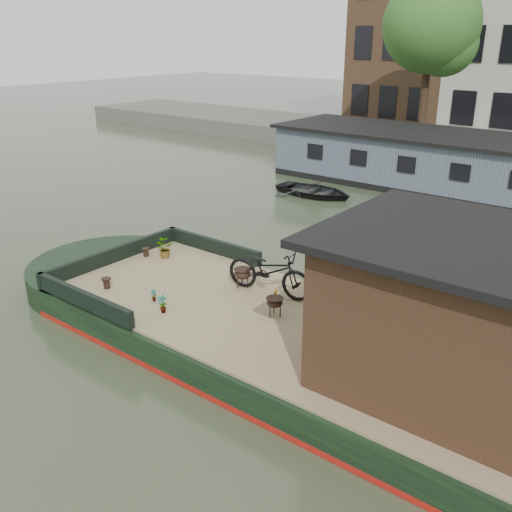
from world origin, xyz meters
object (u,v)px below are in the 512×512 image
Objects in this scene: brazier_front at (275,307)px; dinghy at (314,187)px; bicycle at (269,271)px; potted_plant_a at (162,304)px; cabin at (457,312)px; brazier_rear at (243,278)px.

dinghy is at bearing 118.92° from brazier_front.
potted_plant_a is at bearing 144.00° from bicycle.
cabin is 3.60m from brazier_front.
potted_plant_a is 1.94m from brazier_rear.
brazier_rear is at bearing 170.76° from cabin.
potted_plant_a is at bearing -162.00° from dinghy.
potted_plant_a is at bearing -168.06° from cabin.
potted_plant_a is 0.96× the size of brazier_front.
brazier_rear is at bearing 92.02° from bicycle.
cabin is at bearing -2.11° from brazier_front.
bicycle is 0.71m from brazier_rear.
cabin reaches higher than dinghy.
cabin is at bearing -138.47° from dinghy.
brazier_rear is (-0.63, -0.10, -0.30)m from bicycle.
cabin is at bearing 11.94° from potted_plant_a.
potted_plant_a is 0.12× the size of dinghy.
bicycle reaches higher than dinghy.
cabin reaches higher than brazier_rear.
cabin is 9.49× the size of brazier_rear.
brazier_rear is at bearing 154.05° from brazier_front.
bicycle is 2.29m from potted_plant_a.
brazier_front is 1.49m from brazier_rear.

